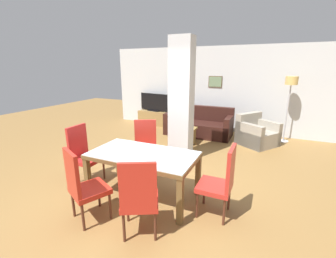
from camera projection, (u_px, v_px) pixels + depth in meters
ground_plane at (144, 195)px, 3.76m from camera, size 18.00×18.00×0.00m
back_wall at (213, 89)px, 7.38m from camera, size 7.20×0.09×2.70m
divider_pillar at (181, 101)px, 4.96m from camera, size 0.49×0.38×2.70m
dining_table at (143, 162)px, 3.60m from camera, size 1.70×0.92×0.75m
dining_chair_far_left at (146, 145)px, 4.49m from camera, size 0.62×0.62×1.06m
dining_chair_near_left at (83, 184)px, 3.01m from camera, size 0.61×0.61×1.06m
dining_chair_near_right at (139, 196)px, 2.73m from camera, size 0.62×0.62×1.06m
dining_chair_head_left at (83, 152)px, 4.11m from camera, size 0.46×0.46×1.06m
dining_chair_head_right at (221, 180)px, 3.12m from camera, size 0.46×0.46×1.06m
sofa at (199, 125)px, 7.02m from camera, size 2.02×0.88×0.87m
armchair at (256, 134)px, 6.14m from camera, size 1.19×1.19×0.83m
coffee_table at (184, 135)px, 6.25m from camera, size 0.62×0.50×0.45m
bottle at (183, 123)px, 6.32m from camera, size 0.06×0.06×0.25m
tv_stand at (154, 118)px, 8.24m from camera, size 1.16×0.40×0.51m
tv_screen at (154, 103)px, 8.09m from camera, size 1.13×0.27×0.63m
floor_lamp at (291, 87)px, 6.05m from camera, size 0.31×0.31×1.82m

